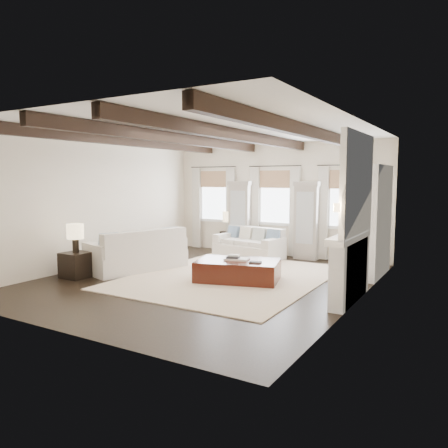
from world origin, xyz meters
The scene contains 16 objects.
ground centered at (0.00, 0.00, 0.00)m, with size 7.50×7.50×0.00m, color black.
room_shell centered at (0.75, 0.90, 1.89)m, with size 6.54×7.54×3.22m.
area_rug centered at (0.32, 0.51, 0.01)m, with size 3.97×4.94×0.02m, color beige.
sofa_back centered at (-0.42, 2.93, 0.33)m, with size 2.08×1.23×0.84m.
sofa_left centered at (-1.95, 0.06, 0.40)m, with size 1.67×2.52×0.99m.
ottoman centered at (0.65, 0.30, 0.23)m, with size 1.73×1.08×0.45m, color black.
tray centered at (0.60, 0.35, 0.47)m, with size 0.50×0.38×0.04m, color white.
book_lower centered at (0.54, 0.27, 0.51)m, with size 0.26×0.20×0.04m, color #262628.
book_upper centered at (0.54, 0.33, 0.55)m, with size 0.22×0.17×0.03m, color beige.
book_loose centered at (1.10, 0.24, 0.47)m, with size 0.24×0.18×0.03m, color #262628.
side_table_front centered at (-2.62, -1.23, 0.28)m, with size 0.57×0.57×0.57m, color black.
lamp_front centered at (-2.62, -1.23, 1.00)m, with size 0.37×0.37×0.64m.
side_table_back centered at (-1.57, 3.73, 0.29)m, with size 0.39×0.39×0.59m, color black.
lamp_back centered at (-1.57, 3.73, 1.00)m, with size 0.35×0.35×0.61m.
candlestick_near centered at (2.90, -0.13, 0.33)m, with size 0.16×0.16×0.81m.
candlestick_far centered at (2.90, 0.12, 0.34)m, with size 0.16×0.16×0.81m.
Camera 1 is at (5.09, -7.79, 2.21)m, focal length 35.00 mm.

